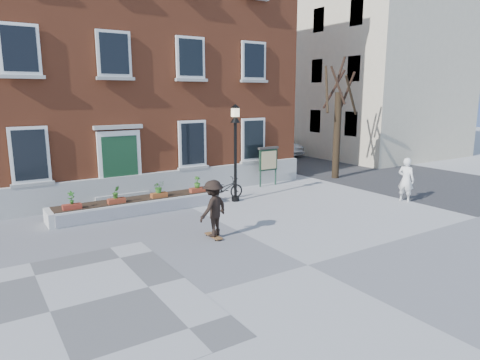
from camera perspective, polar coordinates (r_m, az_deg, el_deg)
ground at (r=11.33m, az=9.04°, el=-11.15°), size 100.00×100.00×0.00m
checker_patch at (r=9.80m, az=-24.01°, el=-15.77°), size 6.00×6.00×0.01m
bicycle at (r=17.76m, az=-2.06°, el=-1.18°), size 1.71×0.62×0.89m
parked_car at (r=30.69m, az=5.28°, el=4.49°), size 1.46×3.90×1.27m
bystander at (r=18.55m, az=21.26°, el=0.03°), size 0.57×0.74×1.81m
brick_building at (r=22.38m, az=-20.40°, el=15.82°), size 18.40×10.85×12.60m
planter_assembly at (r=16.26m, az=-13.58°, el=-3.20°), size 6.20×1.12×1.15m
bare_tree at (r=22.55m, az=12.87°, el=7.26°), size 1.83×1.83×6.16m
side_street at (r=37.31m, az=9.86°, el=15.43°), size 15.20×36.00×14.50m
lamp_post at (r=17.11m, az=-0.63°, el=5.45°), size 0.40×0.40×3.93m
notice_board at (r=20.25m, az=3.79°, el=2.72°), size 1.10×0.16×1.87m
skateboarder at (r=12.94m, az=-3.58°, el=-3.78°), size 1.27×1.02×1.80m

